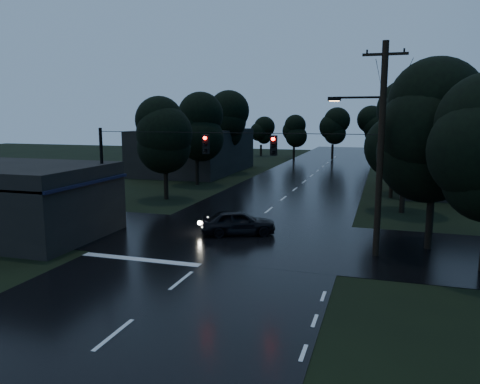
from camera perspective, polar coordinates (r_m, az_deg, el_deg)
The scene contains 17 objects.
ground at distance 15.52m, azimuth -15.11°, elevation -16.50°, with size 160.00×160.00×0.00m, color black.
main_road at distance 42.94m, azimuth 6.71°, elevation 0.31°, with size 12.00×120.00×0.02m, color black.
cross_street at distance 25.81m, azimuth -0.72°, elevation -5.67°, with size 60.00×9.00×0.02m, color black.
building_far_right at distance 46.36m, azimuth 25.01°, elevation 2.91°, with size 10.00×14.00×4.40m, color black.
building_far_left at distance 56.23m, azimuth -5.52°, elevation 5.02°, with size 10.00×16.00×5.00m, color black.
utility_pole_main at distance 22.75m, azimuth 16.56°, elevation 5.36°, with size 3.50×0.30×10.00m.
utility_pole_far at distance 39.81m, azimuth 18.14°, elevation 4.83°, with size 2.00×0.30×7.50m.
anchor_pole_left at distance 27.57m, azimuth -16.40°, elevation 1.28°, with size 0.18×0.18×6.00m, color black.
span_signals at distance 23.84m, azimuth -0.22°, elevation 5.87°, with size 15.00×0.37×1.12m.
tree_corner_near at distance 24.82m, azimuth 22.74°, elevation 7.03°, with size 4.48×4.48×9.44m.
tree_left_a at distance 37.64m, azimuth -9.17°, elevation 7.02°, with size 3.92×3.92×8.26m.
tree_left_b at distance 45.17m, azimuth -5.33°, elevation 7.94°, with size 4.20×4.20×8.85m.
tree_left_c at distance 54.72m, azimuth -1.87°, elevation 8.60°, with size 4.48×4.48×9.44m.
tree_right_a at distance 33.75m, azimuth 19.60°, elevation 6.99°, with size 4.20×4.20×8.85m.
tree_right_b at distance 41.76m, azimuth 20.05°, elevation 7.83°, with size 4.48×4.48×9.44m.
tree_right_c at distance 51.77m, azimuth 20.25°, elevation 8.42°, with size 4.76×4.76×10.03m.
car at distance 26.47m, azimuth -0.22°, elevation -3.69°, with size 1.69×4.20×1.43m, color black.
Camera 1 is at (7.70, -11.71, 6.68)m, focal length 35.00 mm.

